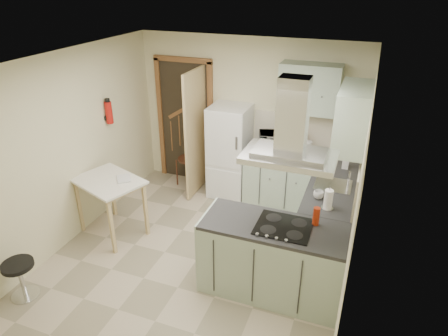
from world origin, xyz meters
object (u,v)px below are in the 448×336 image
at_px(fridge, 230,152).
at_px(bentwood_chair, 190,159).
at_px(extractor_hood, 289,157).
at_px(peninsula, 272,259).
at_px(microwave, 275,141).
at_px(drop_leaf_table, 112,207).
at_px(stool, 21,279).

bearing_deg(fridge, bentwood_chair, 174.98).
bearing_deg(extractor_hood, peninsula, 180.00).
relative_size(fridge, bentwood_chair, 1.57).
bearing_deg(microwave, extractor_hood, -92.14).
bearing_deg(microwave, bentwood_chair, 159.67).
bearing_deg(extractor_hood, bentwood_chair, 135.20).
bearing_deg(drop_leaf_table, fridge, 75.83).
relative_size(bentwood_chair, microwave, 2.06).
height_order(drop_leaf_table, stool, drop_leaf_table).
bearing_deg(extractor_hood, stool, -158.35).
bearing_deg(stool, fridge, 65.68).
height_order(bentwood_chair, microwave, microwave).
relative_size(peninsula, stool, 3.36).
relative_size(drop_leaf_table, stool, 1.94).
bearing_deg(microwave, fridge, 163.55).
relative_size(fridge, peninsula, 0.97).
relative_size(fridge, microwave, 3.24).
bearing_deg(bentwood_chair, fridge, 8.29).
height_order(extractor_hood, microwave, extractor_hood).
bearing_deg(fridge, extractor_hood, -56.21).
relative_size(peninsula, drop_leaf_table, 1.74).
relative_size(extractor_hood, drop_leaf_table, 1.01).
distance_m(fridge, microwave, 0.77).
height_order(drop_leaf_table, microwave, microwave).
distance_m(fridge, stool, 3.39).
distance_m(peninsula, drop_leaf_table, 2.38).
xyz_separation_m(fridge, drop_leaf_table, (-1.13, -1.64, -0.33)).
distance_m(peninsula, microwave, 2.16).
bearing_deg(drop_leaf_table, stool, -79.45).
relative_size(fridge, extractor_hood, 1.67).
height_order(extractor_hood, drop_leaf_table, extractor_hood).
distance_m(fridge, extractor_hood, 2.57).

